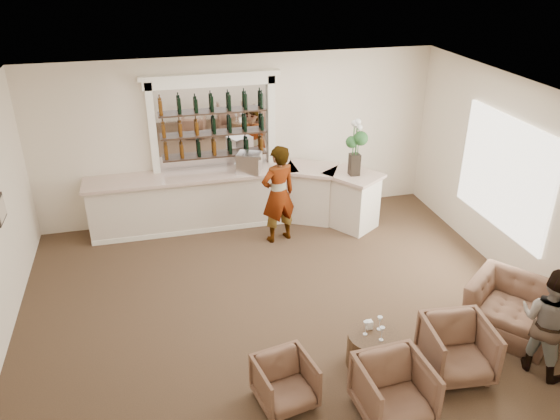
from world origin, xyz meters
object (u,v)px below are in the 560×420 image
at_px(guest, 548,321).
at_px(armchair_right, 457,349).
at_px(flower_vase, 356,144).
at_px(armchair_center, 394,391).
at_px(bar_counter, 237,199).
at_px(cocktail_table, 373,349).
at_px(sommelier, 278,194).
at_px(armchair_far, 513,308).
at_px(armchair_left, 285,382).
at_px(espresso_machine, 249,163).

height_order(guest, armchair_right, guest).
bearing_deg(flower_vase, armchair_center, -104.87).
height_order(bar_counter, armchair_center, bar_counter).
xyz_separation_m(cocktail_table, sommelier, (-0.40, 3.68, 0.70)).
bearing_deg(armchair_far, bar_counter, 179.49).
relative_size(bar_counter, armchair_left, 8.19).
xyz_separation_m(sommelier, armchair_left, (-0.92, -4.06, -0.64)).
distance_m(armchair_left, armchair_center, 1.31).
distance_m(cocktail_table, flower_vase, 4.27).
bearing_deg(cocktail_table, armchair_center, -97.53).
height_order(espresso_machine, flower_vase, flower_vase).
xyz_separation_m(cocktail_table, guest, (2.14, -0.61, 0.52)).
bearing_deg(cocktail_table, flower_vase, 73.48).
bearing_deg(armchair_center, sommelier, 90.56).
relative_size(cocktail_table, armchair_center, 0.84).
relative_size(bar_counter, armchair_right, 6.66).
distance_m(bar_counter, armchair_center, 5.46).
distance_m(guest, armchair_left, 3.50).
xyz_separation_m(armchair_left, armchair_right, (2.33, -0.04, 0.07)).
bearing_deg(armchair_right, armchair_left, -175.11).
height_order(armchair_left, armchair_right, armchair_right).
height_order(sommelier, espresso_machine, sommelier).
xyz_separation_m(cocktail_table, armchair_left, (-1.33, -0.37, 0.07)).
bearing_deg(sommelier, espresso_machine, -78.93).
xyz_separation_m(bar_counter, sommelier, (0.66, -0.80, 0.38)).
bearing_deg(sommelier, guest, 104.27).
height_order(armchair_left, espresso_machine, espresso_machine).
relative_size(espresso_machine, flower_vase, 0.40).
bearing_deg(flower_vase, armchair_left, -120.36).
relative_size(armchair_left, flower_vase, 0.62).
xyz_separation_m(armchair_center, flower_vase, (1.25, 4.71, 1.38)).
height_order(armchair_center, espresso_machine, espresso_machine).
bearing_deg(guest, bar_counter, 6.49).
relative_size(guest, flower_vase, 1.39).
bearing_deg(guest, sommelier, 4.96).
xyz_separation_m(guest, flower_vase, (-1.00, 4.44, 0.99)).
distance_m(armchair_far, espresso_machine, 5.33).
bearing_deg(guest, cocktail_table, 48.36).
xyz_separation_m(armchair_left, espresso_machine, (0.53, 4.81, 1.02)).
xyz_separation_m(armchair_left, flower_vase, (2.46, 4.20, 1.45)).
bearing_deg(armchair_center, armchair_right, 20.05).
bearing_deg(guest, armchair_left, 60.43).
bearing_deg(guest, armchair_far, -34.16).
height_order(sommelier, flower_vase, flower_vase).
relative_size(cocktail_table, sommelier, 0.37).
height_order(armchair_right, armchair_far, armchair_far).
height_order(cocktail_table, sommelier, sommelier).
xyz_separation_m(bar_counter, guest, (3.20, -5.09, 0.20)).
bearing_deg(sommelier, cocktail_table, 79.93).
bearing_deg(bar_counter, guest, -57.87).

